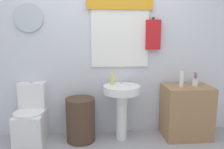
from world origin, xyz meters
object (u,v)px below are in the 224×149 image
soap_bottle (112,79)px  wooden_cabinet (186,112)px  lotion_bottle (182,79)px  toothbrush_cup (195,82)px  laundry_hamper (81,120)px  pedestal_sink (122,100)px  toilet (31,120)px

soap_bottle → wooden_cabinet: bearing=-2.8°
wooden_cabinet → lotion_bottle: (-0.11, -0.04, 0.47)m
soap_bottle → toothbrush_cup: size_ratio=0.90×
lotion_bottle → toothbrush_cup: (0.22, 0.06, -0.05)m
toothbrush_cup → soap_bottle: bearing=178.5°
soap_bottle → laundry_hamper: bearing=-173.3°
toothbrush_cup → pedestal_sink: bearing=-178.9°
pedestal_sink → soap_bottle: bearing=157.4°
toilet → soap_bottle: size_ratio=4.73×
lotion_bottle → soap_bottle: bearing=174.3°
toilet → toothbrush_cup: 2.25m
toilet → pedestal_sink: 1.22m
toothbrush_cup → toilet: bearing=179.6°
laundry_hamper → soap_bottle: (0.43, 0.05, 0.54)m
pedestal_sink → lotion_bottle: lotion_bottle is taller
toilet → toothbrush_cup: size_ratio=4.26×
toilet → lotion_bottle: 2.05m
pedestal_sink → lotion_bottle: size_ratio=3.51×
wooden_cabinet → soap_bottle: size_ratio=4.31×
soap_bottle → lotion_bottle: size_ratio=0.78×
wooden_cabinet → lotion_bottle: lotion_bottle is taller
soap_bottle → toothbrush_cup: (1.13, -0.03, -0.06)m
pedestal_sink → lotion_bottle: (0.79, -0.04, 0.27)m
laundry_hamper → soap_bottle: 0.69m
toilet → pedestal_sink: toilet is taller
pedestal_sink → wooden_cabinet: (0.90, 0.00, -0.19)m
laundry_hamper → wooden_cabinet: bearing=0.0°
toilet → laundry_hamper: bearing=-3.1°
toilet → soap_bottle: 1.20m
toilet → wooden_cabinet: toilet is taller
toilet → wooden_cabinet: bearing=-0.9°
pedestal_sink → toothbrush_cup: toothbrush_cup is taller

